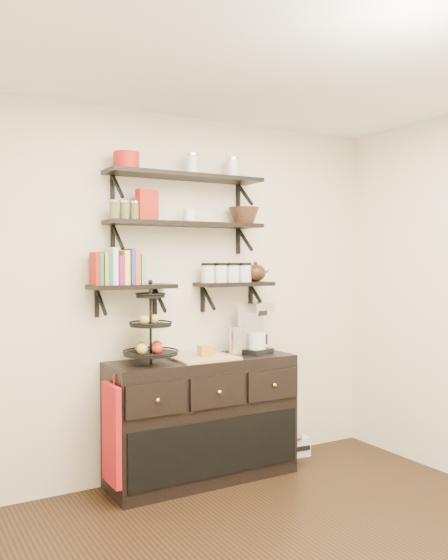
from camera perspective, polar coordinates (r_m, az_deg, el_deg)
ceiling at (r=3.19m, az=10.21°, el=21.61°), size 3.50×3.50×0.02m
back_wall at (r=4.50m, az=-4.42°, el=-1.53°), size 3.50×0.02×2.70m
shelf_top at (r=4.42m, az=-3.70°, el=9.87°), size 1.20×0.27×0.23m
shelf_mid at (r=4.38m, az=-3.69°, el=5.34°), size 1.20×0.27×0.23m
shelf_low_left at (r=4.22m, az=-8.88°, el=-0.72°), size 0.60×0.25×0.23m
shelf_low_right at (r=4.59m, az=0.96°, el=-0.48°), size 0.60×0.25×0.23m
cookbooks at (r=4.19m, az=-10.01°, el=1.12°), size 0.36×0.15×0.26m
glass_canisters at (r=4.55m, az=0.27°, el=0.60°), size 0.43×0.10×0.13m
sideboard at (r=4.47m, az=-2.10°, el=-13.21°), size 1.40×0.50×0.92m
fruit_stand at (r=4.18m, az=-7.05°, el=-5.34°), size 0.38×0.38×0.56m
candle at (r=4.38m, az=-1.92°, el=-6.81°), size 0.08×0.08×0.08m
coffee_maker at (r=4.61m, az=2.89°, el=-4.73°), size 0.26×0.26×0.39m
thermal_carafe at (r=4.48m, az=1.21°, el=-5.90°), size 0.11×0.11×0.22m
apron at (r=4.10m, az=-10.77°, el=-14.37°), size 0.04×0.28×0.66m
radio at (r=5.11m, az=6.49°, el=-15.57°), size 0.30×0.21×0.17m
recipe_box at (r=4.26m, az=-7.42°, el=7.15°), size 0.17×0.09×0.22m
walnut_bowl at (r=4.63m, az=1.92°, el=6.20°), size 0.24×0.24×0.13m
ramekins at (r=4.39m, az=-3.36°, el=6.19°), size 0.09×0.09×0.10m
teapot at (r=4.69m, az=3.06°, el=0.84°), size 0.24×0.19×0.16m
red_pot at (r=4.24m, az=-9.39°, el=11.25°), size 0.18×0.18×0.12m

